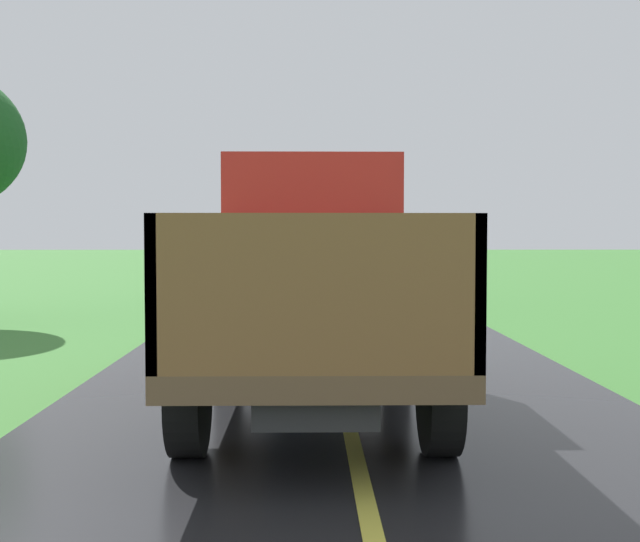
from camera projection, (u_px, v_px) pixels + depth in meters
banana_truck_near at (313, 275)px, 9.21m from camera, size 2.38×5.82×2.80m
banana_truck_far at (309, 250)px, 23.48m from camera, size 2.38×5.81×2.80m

